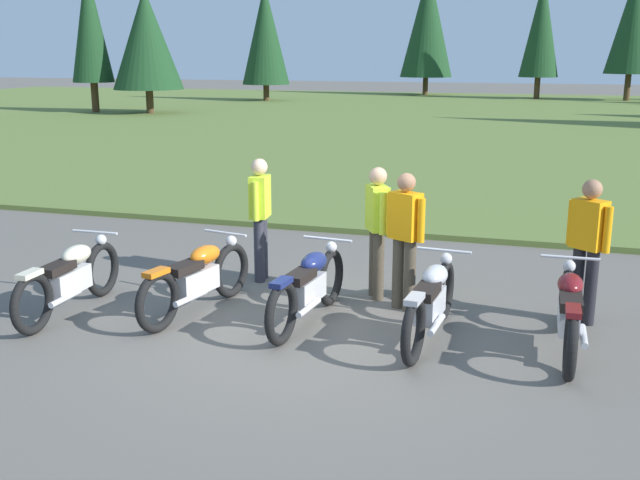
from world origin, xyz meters
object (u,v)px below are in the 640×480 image
Objects in this scene: motorcycle_cream at (70,278)px; rider_with_back_turned at (260,212)px; rider_near_row_end at (405,233)px; motorcycle_navy at (308,286)px; rider_in_hivis_vest at (588,243)px; motorcycle_maroon at (569,312)px; rider_checking_bike at (377,225)px; motorcycle_silver at (431,301)px; motorcycle_orange at (197,278)px.

rider_with_back_turned reaches higher than motorcycle_cream.
rider_near_row_end is (3.76, 1.28, 0.51)m from motorcycle_cream.
rider_in_hivis_vest is (3.01, 0.93, 0.51)m from motorcycle_navy.
motorcycle_maroon is (5.64, 0.47, 0.00)m from motorcycle_cream.
rider_with_back_turned and rider_near_row_end have the same top height.
rider_checking_bike is 1.00× the size of rider_near_row_end.
motorcycle_maroon is at bearing -23.43° from rider_near_row_end.
motorcycle_maroon is 2.11m from rider_near_row_end.
motorcycle_silver is (4.23, 0.38, 0.00)m from motorcycle_cream.
rider_with_back_turned is at bearing 149.00° from motorcycle_silver.
motorcycle_orange is 2.52m from rider_near_row_end.
rider_with_back_turned is (-2.55, 1.53, 0.51)m from motorcycle_silver.
rider_near_row_end is at bearing 156.57° from motorcycle_maroon.
rider_with_back_turned is (1.68, 1.91, 0.51)m from motorcycle_cream.
motorcycle_silver is 1.98m from rider_in_hivis_vest.
rider_in_hivis_vest is at bearing 33.59° from motorcycle_silver.
motorcycle_silver is (2.78, -0.06, 0.00)m from motorcycle_orange.
rider_near_row_end is at bearing -39.63° from rider_checking_bike.
motorcycle_silver is 1.26× the size of rider_checking_bike.
rider_checking_bike is (1.90, 1.18, 0.51)m from motorcycle_orange.
motorcycle_orange is 0.99× the size of motorcycle_navy.
rider_in_hivis_vest reaches higher than motorcycle_navy.
rider_checking_bike reaches higher than motorcycle_cream.
motorcycle_maroon is at bearing -0.74° from motorcycle_navy.
motorcycle_cream is at bearing -161.20° from rider_near_row_end.
rider_checking_bike is 0.54m from rider_near_row_end.
motorcycle_silver is 1.00× the size of motorcycle_maroon.
rider_checking_bike is 1.69m from rider_with_back_turned.
motorcycle_navy is 1.26× the size of rider_checking_bike.
rider_in_hivis_vest is (0.18, 0.97, 0.51)m from motorcycle_maroon.
rider_with_back_turned reaches higher than motorcycle_navy.
motorcycle_maroon is 1.26× the size of rider_with_back_turned.
rider_checking_bike is at bearing 175.61° from rider_in_hivis_vest.
rider_with_back_turned is at bearing 170.34° from rider_checking_bike.
rider_near_row_end is at bearing -175.74° from rider_in_hivis_vest.
motorcycle_orange is at bearing 16.87° from motorcycle_cream.
motorcycle_navy is (1.36, 0.07, 0.00)m from motorcycle_orange.
motorcycle_silver is 1.26× the size of rider_in_hivis_vest.
motorcycle_cream is 1.26× the size of rider_near_row_end.
motorcycle_orange is 4.19m from motorcycle_maroon.
rider_in_hivis_vest is 2.47m from rider_checking_bike.
motorcycle_cream is at bearing -131.38° from rider_with_back_turned.
motorcycle_cream is 4.01m from rider_near_row_end.
motorcycle_maroon is (2.83, -0.04, 0.00)m from motorcycle_navy.
motorcycle_navy is 1.00× the size of motorcycle_maroon.
rider_checking_bike is at bearing 125.12° from motorcycle_silver.
motorcycle_navy is 1.87m from rider_with_back_turned.
rider_checking_bike is at bearing -9.66° from rider_with_back_turned.
rider_in_hivis_vest is at bearing -4.39° from rider_checking_bike.
motorcycle_silver is at bearing -5.10° from motorcycle_navy.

